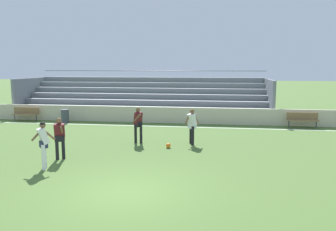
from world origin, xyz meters
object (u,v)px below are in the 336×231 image
Objects in this scene: bleacher_stand at (144,96)px; bench_near_bin at (302,119)px; player_dark_wide_left at (60,135)px; soccer_ball at (168,146)px; trash_bin at (65,116)px; player_dark_trailing_run at (138,122)px; player_white_deep_cover at (192,123)px; bench_near_wall_gap at (26,113)px; player_white_overlapping at (43,141)px.

bleacher_stand is 11.27m from bench_near_bin.
player_dark_wide_left is 4.75m from soccer_ball.
bleacher_stand is 83.23× the size of soccer_ball.
player_dark_trailing_run is (6.10, -5.19, 0.59)m from trash_bin.
bench_near_bin is 1.09× the size of player_dark_wide_left.
bench_near_bin is 1.05× the size of player_dark_trailing_run.
player_dark_trailing_run is at bearing -40.38° from trash_bin.
player_white_deep_cover is (-6.17, -5.40, 0.45)m from bench_near_bin.
bleacher_stand reaches higher than trash_bin.
player_dark_wide_left reaches higher than trash_bin.
trash_bin is 3.95× the size of soccer_ball.
player_white_overlapping is (6.67, -10.16, 0.47)m from bench_near_wall_gap.
soccer_ball is (3.92, 3.81, -0.91)m from player_white_overlapping.
player_white_deep_cover is at bearing 35.23° from player_dark_wide_left.
bench_near_wall_gap reaches higher than trash_bin.
bench_near_wall_gap is 12.17m from player_white_overlapping.
player_white_overlapping is at bearing -116.99° from player_dark_trailing_run.
player_white_overlapping is at bearing -69.11° from trash_bin.
player_dark_trailing_run reaches higher than bench_near_wall_gap.
player_white_overlapping is 7.75× the size of soccer_ball.
bleacher_stand is at bearing 108.08° from soccer_ball.
trash_bin is 9.74m from soccer_ball.
bench_near_bin is 8.18× the size of soccer_ball.
player_dark_trailing_run is (-8.72, -5.54, 0.48)m from bench_near_bin.
bench_near_wall_gap is 1.05× the size of player_dark_trailing_run.
bench_near_bin is at bearing 42.54° from player_white_overlapping.
soccer_ball is at bearing 32.62° from player_dark_wide_left.
player_dark_wide_left is at bearing -147.38° from soccer_ball.
bench_near_wall_gap reaches higher than soccer_ball.
bench_near_bin is at bearing 38.66° from player_dark_wide_left.
bleacher_stand is 11.09× the size of player_dark_wide_left.
soccer_ball is (7.67, -6.00, -0.32)m from trash_bin.
player_white_deep_cover reaches higher than soccer_ball.
trash_bin is at bearing -178.65° from bench_near_bin.
bench_near_bin is 14.82m from trash_bin.
player_dark_wide_left reaches higher than bench_near_bin.
trash_bin is at bearing -135.03° from bleacher_stand.
player_dark_wide_left is (-2.37, -3.33, -0.05)m from player_dark_trailing_run.
trash_bin is 0.51× the size of player_white_overlapping.
player_white_overlapping reaches higher than bench_near_bin.
soccer_ball is (-7.15, -6.35, -0.44)m from bench_near_bin.
bench_near_wall_gap is 10.60m from player_dark_trailing_run.
bench_near_wall_gap is 11.10m from player_dark_wide_left.
bench_near_bin is 10.34m from player_dark_trailing_run.
bleacher_stand is at bearing 87.45° from player_dark_wide_left.
player_white_deep_cover is (11.58, -5.40, 0.45)m from bench_near_wall_gap.
trash_bin is 0.52× the size of player_white_deep_cover.
bench_near_bin is 1.00× the size of bench_near_wall_gap.
trash_bin is 10.03m from player_white_deep_cover.
player_white_deep_cover reaches higher than player_dark_wide_left.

